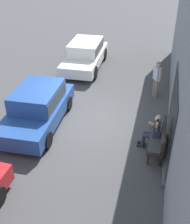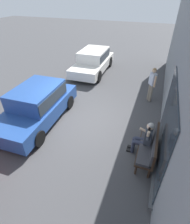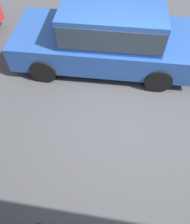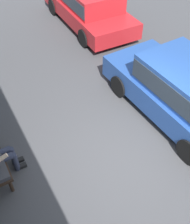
{
  "view_description": "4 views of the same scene",
  "coord_description": "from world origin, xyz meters",
  "px_view_note": "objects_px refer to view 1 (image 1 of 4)",
  "views": [
    {
      "loc": [
        9.13,
        2.6,
        6.36
      ],
      "look_at": [
        0.89,
        0.56,
        1.04
      ],
      "focal_mm": 45.0,
      "sensor_mm": 36.0,
      "label": 1
    },
    {
      "loc": [
        5.57,
        2.6,
        4.69
      ],
      "look_at": [
        0.37,
        0.68,
        0.82
      ],
      "focal_mm": 28.0,
      "sensor_mm": 36.0,
      "label": 2
    },
    {
      "loc": [
        0.2,
        2.6,
        3.82
      ],
      "look_at": [
        0.52,
        0.51,
        0.9
      ],
      "focal_mm": 35.0,
      "sensor_mm": 36.0,
      "label": 3
    },
    {
      "loc": [
        -2.91,
        2.6,
        5.15
      ],
      "look_at": [
        0.79,
        0.52,
        0.99
      ],
      "focal_mm": 45.0,
      "sensor_mm": 36.0,
      "label": 4
    }
  ],
  "objects_px": {
    "pedestrian_standing": "(157,77)",
    "bench": "(159,138)",
    "parked_car_near": "(85,53)",
    "parked_car_mid": "(38,105)",
    "person_on_phone": "(154,130)"
  },
  "relations": [
    {
      "from": "pedestrian_standing",
      "to": "bench",
      "type": "bearing_deg",
      "value": 5.4
    },
    {
      "from": "parked_car_near",
      "to": "parked_car_mid",
      "type": "bearing_deg",
      "value": -2.32
    },
    {
      "from": "bench",
      "to": "parked_car_near",
      "type": "bearing_deg",
      "value": -146.08
    },
    {
      "from": "bench",
      "to": "parked_car_mid",
      "type": "height_order",
      "value": "parked_car_mid"
    },
    {
      "from": "bench",
      "to": "person_on_phone",
      "type": "height_order",
      "value": "person_on_phone"
    },
    {
      "from": "person_on_phone",
      "to": "parked_car_mid",
      "type": "distance_m",
      "value": 4.5
    },
    {
      "from": "parked_car_near",
      "to": "pedestrian_standing",
      "type": "height_order",
      "value": "pedestrian_standing"
    },
    {
      "from": "person_on_phone",
      "to": "parked_car_mid",
      "type": "bearing_deg",
      "value": -95.66
    },
    {
      "from": "person_on_phone",
      "to": "pedestrian_standing",
      "type": "bearing_deg",
      "value": -177.7
    },
    {
      "from": "person_on_phone",
      "to": "pedestrian_standing",
      "type": "height_order",
      "value": "pedestrian_standing"
    },
    {
      "from": "pedestrian_standing",
      "to": "parked_car_mid",
      "type": "bearing_deg",
      "value": -52.5
    },
    {
      "from": "bench",
      "to": "person_on_phone",
      "type": "relative_size",
      "value": 1.23
    },
    {
      "from": "bench",
      "to": "pedestrian_standing",
      "type": "xyz_separation_m",
      "value": [
        -3.96,
        -0.37,
        0.45
      ]
    },
    {
      "from": "bench",
      "to": "parked_car_near",
      "type": "relative_size",
      "value": 0.36
    },
    {
      "from": "parked_car_mid",
      "to": "bench",
      "type": "bearing_deg",
      "value": 82.18
    }
  ]
}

